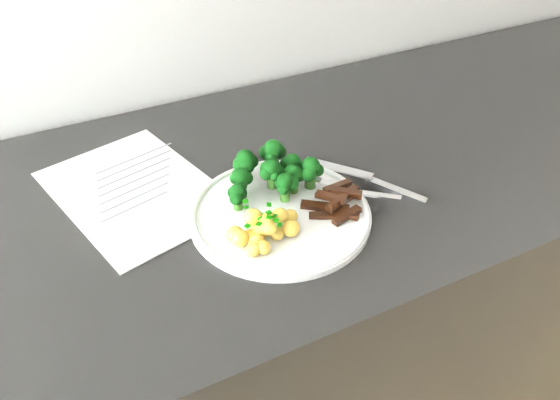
{
  "coord_description": "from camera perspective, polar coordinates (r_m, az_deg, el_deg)",
  "views": [
    {
      "loc": [
        -0.18,
        1.07,
        1.38
      ],
      "look_at": [
        0.08,
        1.59,
        0.93
      ],
      "focal_mm": 34.83,
      "sensor_mm": 36.0,
      "label": 1
    }
  ],
  "objects": [
    {
      "name": "knife",
      "position": [
        0.82,
        10.35,
        1.62
      ],
      "size": [
        0.12,
        0.17,
        0.02
      ],
      "color": "silver",
      "rests_on": "plate"
    },
    {
      "name": "fork",
      "position": [
        0.78,
        7.48,
        1.1
      ],
      "size": [
        0.11,
        0.12,
        0.01
      ],
      "color": "silver",
      "rests_on": "plate"
    },
    {
      "name": "broccoli",
      "position": [
        0.78,
        -1.05,
        3.18
      ],
      "size": [
        0.15,
        0.11,
        0.06
      ],
      "color": "#2E5D1A",
      "rests_on": "plate"
    },
    {
      "name": "counter",
      "position": [
        1.15,
        -0.19,
        -16.1
      ],
      "size": [
        2.39,
        0.6,
        0.9
      ],
      "color": "black",
      "rests_on": "ground"
    },
    {
      "name": "plate",
      "position": [
        0.75,
        0.0,
        -1.37
      ],
      "size": [
        0.25,
        0.25,
        0.01
      ],
      "color": "white",
      "rests_on": "counter"
    },
    {
      "name": "potatoes",
      "position": [
        0.7,
        -1.81,
        -3.26
      ],
      "size": [
        0.1,
        0.08,
        0.04
      ],
      "color": "yellow",
      "rests_on": "plate"
    },
    {
      "name": "recipe_paper",
      "position": [
        0.83,
        -14.93,
        1.01
      ],
      "size": [
        0.27,
        0.33,
        0.0
      ],
      "color": "silver",
      "rests_on": "counter"
    },
    {
      "name": "beef_strips",
      "position": [
        0.76,
        5.95,
        -0.27
      ],
      "size": [
        0.09,
        0.07,
        0.03
      ],
      "color": "black",
      "rests_on": "plate"
    }
  ]
}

